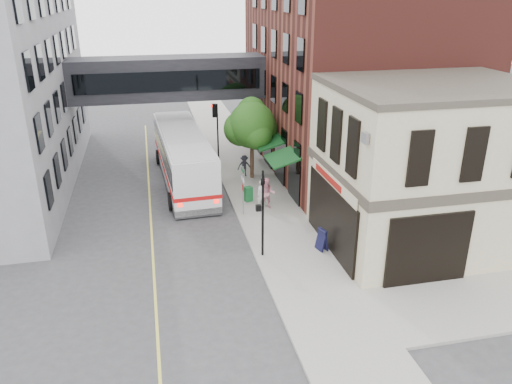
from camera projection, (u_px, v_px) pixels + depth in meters
name	position (u px, v px, depth m)	size (l,w,h in m)	color
ground	(264.00, 279.00, 23.25)	(120.00, 120.00, 0.00)	#38383A
sidewalk_main	(246.00, 174.00, 36.27)	(4.00, 60.00, 0.15)	gray
corner_building	(428.00, 166.00, 25.25)	(10.19, 8.12, 8.45)	beige
brick_building	(351.00, 71.00, 36.15)	(13.76, 18.00, 14.00)	#55201A
skyway_bridge	(168.00, 78.00, 36.46)	(14.00, 3.18, 3.00)	black
traffic_signal_near	(262.00, 203.00, 24.00)	(0.44, 0.22, 4.60)	black
traffic_signal_far	(216.00, 121.00, 37.40)	(0.53, 0.28, 4.50)	black
street_sign_pole	(243.00, 186.00, 28.92)	(0.08, 0.75, 3.00)	gray
street_tree	(251.00, 125.00, 34.15)	(3.80, 3.20, 5.60)	#382619
lane_marking	(150.00, 204.00, 31.29)	(0.12, 40.00, 0.01)	#D8CC4C
bus	(183.00, 155.00, 34.34)	(3.62, 13.02, 3.47)	silver
pedestrian_a	(262.00, 194.00, 30.31)	(0.62, 0.40, 1.69)	silver
pedestrian_b	(267.00, 193.00, 30.03)	(0.94, 0.73, 1.94)	pink
pedestrian_c	(244.00, 166.00, 35.32)	(1.00, 0.57, 1.54)	black
newspaper_box	(248.00, 194.00, 31.27)	(0.47, 0.41, 0.93)	#155C2A
sandwich_board	(322.00, 239.00, 25.37)	(0.41, 0.64, 1.15)	black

